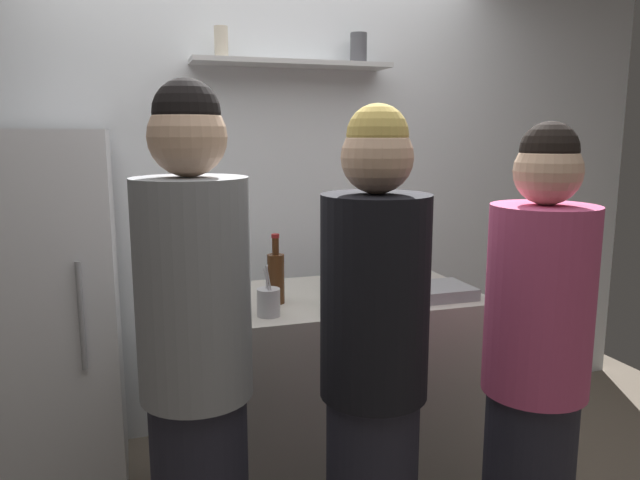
{
  "coord_description": "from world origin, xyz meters",
  "views": [
    {
      "loc": [
        -0.67,
        -1.95,
        1.62
      ],
      "look_at": [
        0.11,
        0.49,
        1.17
      ],
      "focal_mm": 33.52,
      "sensor_mm": 36.0,
      "label": 1
    }
  ],
  "objects_px": {
    "refrigerator": "(49,316)",
    "person_blonde": "(373,380)",
    "baking_pan": "(432,292)",
    "water_bottle_plastic": "(333,271)",
    "wine_bottle_dark_glass": "(175,291)",
    "utensil_holder": "(269,302)",
    "wine_bottle_green_glass": "(334,279)",
    "person_pink_top": "(534,379)",
    "wine_bottle_pale_glass": "(217,274)",
    "wine_bottle_amber_glass": "(276,277)",
    "person_grey_hoodie": "(197,378)"
  },
  "relations": [
    {
      "from": "wine_bottle_amber_glass",
      "to": "water_bottle_plastic",
      "type": "height_order",
      "value": "wine_bottle_amber_glass"
    },
    {
      "from": "refrigerator",
      "to": "person_grey_hoodie",
      "type": "bearing_deg",
      "value": -62.92
    },
    {
      "from": "wine_bottle_green_glass",
      "to": "baking_pan",
      "type": "bearing_deg",
      "value": 1.74
    },
    {
      "from": "baking_pan",
      "to": "person_blonde",
      "type": "relative_size",
      "value": 0.2
    },
    {
      "from": "baking_pan",
      "to": "utensil_holder",
      "type": "relative_size",
      "value": 1.62
    },
    {
      "from": "baking_pan",
      "to": "wine_bottle_amber_glass",
      "type": "distance_m",
      "value": 0.69
    },
    {
      "from": "person_pink_top",
      "to": "person_blonde",
      "type": "bearing_deg",
      "value": 166.76
    },
    {
      "from": "person_pink_top",
      "to": "person_blonde",
      "type": "distance_m",
      "value": 0.55
    },
    {
      "from": "refrigerator",
      "to": "baking_pan",
      "type": "distance_m",
      "value": 1.7
    },
    {
      "from": "wine_bottle_pale_glass",
      "to": "person_grey_hoodie",
      "type": "relative_size",
      "value": 0.19
    },
    {
      "from": "wine_bottle_dark_glass",
      "to": "water_bottle_plastic",
      "type": "bearing_deg",
      "value": 14.19
    },
    {
      "from": "wine_bottle_amber_glass",
      "to": "baking_pan",
      "type": "bearing_deg",
      "value": -10.02
    },
    {
      "from": "wine_bottle_pale_glass",
      "to": "wine_bottle_amber_glass",
      "type": "distance_m",
      "value": 0.25
    },
    {
      "from": "wine_bottle_green_glass",
      "to": "water_bottle_plastic",
      "type": "bearing_deg",
      "value": 71.98
    },
    {
      "from": "wine_bottle_pale_glass",
      "to": "person_grey_hoodie",
      "type": "xyz_separation_m",
      "value": [
        -0.16,
        -0.7,
        -0.15
      ]
    },
    {
      "from": "person_grey_hoodie",
      "to": "person_blonde",
      "type": "xyz_separation_m",
      "value": [
        0.54,
        -0.1,
        -0.04
      ]
    },
    {
      "from": "wine_bottle_dark_glass",
      "to": "person_blonde",
      "type": "distance_m",
      "value": 0.88
    },
    {
      "from": "person_grey_hoodie",
      "to": "utensil_holder",
      "type": "bearing_deg",
      "value": 117.84
    },
    {
      "from": "wine_bottle_green_glass",
      "to": "person_grey_hoodie",
      "type": "height_order",
      "value": "person_grey_hoodie"
    },
    {
      "from": "water_bottle_plastic",
      "to": "person_grey_hoodie",
      "type": "distance_m",
      "value": 1.03
    },
    {
      "from": "wine_bottle_dark_glass",
      "to": "person_pink_top",
      "type": "xyz_separation_m",
      "value": [
        1.1,
        -0.75,
        -0.2
      ]
    },
    {
      "from": "wine_bottle_dark_glass",
      "to": "person_blonde",
      "type": "relative_size",
      "value": 0.16
    },
    {
      "from": "person_pink_top",
      "to": "person_grey_hoodie",
      "type": "relative_size",
      "value": 0.93
    },
    {
      "from": "person_grey_hoodie",
      "to": "refrigerator",
      "type": "bearing_deg",
      "value": -179.9
    },
    {
      "from": "wine_bottle_pale_glass",
      "to": "person_pink_top",
      "type": "distance_m",
      "value": 1.29
    },
    {
      "from": "refrigerator",
      "to": "wine_bottle_dark_glass",
      "type": "bearing_deg",
      "value": -43.0
    },
    {
      "from": "baking_pan",
      "to": "utensil_holder",
      "type": "bearing_deg",
      "value": -176.21
    },
    {
      "from": "wine_bottle_dark_glass",
      "to": "wine_bottle_green_glass",
      "type": "bearing_deg",
      "value": -5.63
    },
    {
      "from": "wine_bottle_dark_glass",
      "to": "person_blonde",
      "type": "bearing_deg",
      "value": -49.88
    },
    {
      "from": "baking_pan",
      "to": "water_bottle_plastic",
      "type": "distance_m",
      "value": 0.45
    },
    {
      "from": "wine_bottle_dark_glass",
      "to": "person_grey_hoodie",
      "type": "relative_size",
      "value": 0.16
    },
    {
      "from": "person_grey_hoodie",
      "to": "baking_pan",
      "type": "bearing_deg",
      "value": 88.82
    },
    {
      "from": "wine_bottle_pale_glass",
      "to": "wine_bottle_amber_glass",
      "type": "height_order",
      "value": "wine_bottle_pale_glass"
    },
    {
      "from": "refrigerator",
      "to": "wine_bottle_green_glass",
      "type": "xyz_separation_m",
      "value": [
        1.16,
        -0.55,
        0.21
      ]
    },
    {
      "from": "wine_bottle_dark_glass",
      "to": "utensil_holder",
      "type": "bearing_deg",
      "value": -15.69
    },
    {
      "from": "utensil_holder",
      "to": "wine_bottle_dark_glass",
      "type": "height_order",
      "value": "wine_bottle_dark_glass"
    },
    {
      "from": "refrigerator",
      "to": "person_pink_top",
      "type": "bearing_deg",
      "value": -37.49
    },
    {
      "from": "wine_bottle_green_glass",
      "to": "person_grey_hoodie",
      "type": "distance_m",
      "value": 0.81
    },
    {
      "from": "wine_bottle_amber_glass",
      "to": "person_grey_hoodie",
      "type": "height_order",
      "value": "person_grey_hoodie"
    },
    {
      "from": "person_grey_hoodie",
      "to": "person_blonde",
      "type": "relative_size",
      "value": 1.04
    },
    {
      "from": "baking_pan",
      "to": "wine_bottle_green_glass",
      "type": "height_order",
      "value": "wine_bottle_green_glass"
    },
    {
      "from": "wine_bottle_green_glass",
      "to": "person_pink_top",
      "type": "height_order",
      "value": "person_pink_top"
    },
    {
      "from": "utensil_holder",
      "to": "person_grey_hoodie",
      "type": "height_order",
      "value": "person_grey_hoodie"
    },
    {
      "from": "wine_bottle_green_glass",
      "to": "utensil_holder",
      "type": "bearing_deg",
      "value": -172.93
    },
    {
      "from": "wine_bottle_amber_glass",
      "to": "wine_bottle_dark_glass",
      "type": "xyz_separation_m",
      "value": [
        -0.42,
        -0.07,
        -0.01
      ]
    },
    {
      "from": "refrigerator",
      "to": "person_blonde",
      "type": "relative_size",
      "value": 0.96
    },
    {
      "from": "wine_bottle_pale_glass",
      "to": "water_bottle_plastic",
      "type": "height_order",
      "value": "wine_bottle_pale_glass"
    },
    {
      "from": "person_pink_top",
      "to": "wine_bottle_green_glass",
      "type": "bearing_deg",
      "value": 120.12
    },
    {
      "from": "baking_pan",
      "to": "wine_bottle_dark_glass",
      "type": "bearing_deg",
      "value": 177.45
    },
    {
      "from": "wine_bottle_pale_glass",
      "to": "person_pink_top",
      "type": "relative_size",
      "value": 0.21
    }
  ]
}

